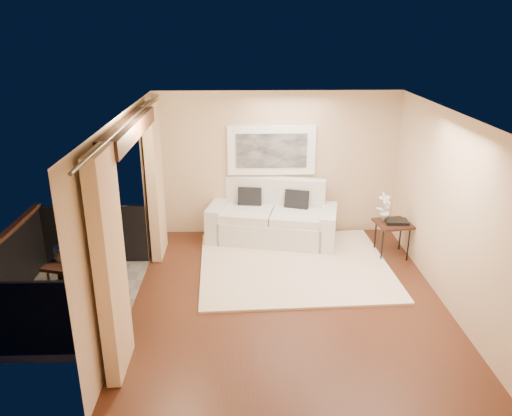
{
  "coord_description": "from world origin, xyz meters",
  "views": [
    {
      "loc": [
        -0.67,
        -6.48,
        3.83
      ],
      "look_at": [
        -0.44,
        0.97,
        1.05
      ],
      "focal_mm": 35.0,
      "sensor_mm": 36.0,
      "label": 1
    }
  ],
  "objects_px": {
    "side_table": "(393,226)",
    "bistro_table": "(72,267)",
    "sofa": "(273,220)",
    "balcony_chair_far": "(94,248)",
    "orchid": "(385,207)",
    "balcony_chair_near": "(67,278)",
    "ice_bucket": "(61,253)"
  },
  "relations": [
    {
      "from": "bistro_table",
      "to": "balcony_chair_far",
      "type": "bearing_deg",
      "value": 76.35
    },
    {
      "from": "balcony_chair_far",
      "to": "sofa",
      "type": "bearing_deg",
      "value": -140.7
    },
    {
      "from": "side_table",
      "to": "balcony_chair_far",
      "type": "relative_size",
      "value": 0.6
    },
    {
      "from": "balcony_chair_near",
      "to": "ice_bucket",
      "type": "height_order",
      "value": "ice_bucket"
    },
    {
      "from": "sofa",
      "to": "balcony_chair_near",
      "type": "distance_m",
      "value": 3.82
    },
    {
      "from": "sofa",
      "to": "ice_bucket",
      "type": "distance_m",
      "value": 3.83
    },
    {
      "from": "side_table",
      "to": "ice_bucket",
      "type": "xyz_separation_m",
      "value": [
        -5.13,
        -1.46,
        0.25
      ]
    },
    {
      "from": "sofa",
      "to": "orchid",
      "type": "height_order",
      "value": "sofa"
    },
    {
      "from": "side_table",
      "to": "sofa",
      "type": "bearing_deg",
      "value": 159.86
    },
    {
      "from": "orchid",
      "to": "balcony_chair_far",
      "type": "height_order",
      "value": "orchid"
    },
    {
      "from": "orchid",
      "to": "balcony_chair_far",
      "type": "distance_m",
      "value": 4.82
    },
    {
      "from": "balcony_chair_near",
      "to": "ice_bucket",
      "type": "bearing_deg",
      "value": 137.22
    },
    {
      "from": "balcony_chair_far",
      "to": "ice_bucket",
      "type": "height_order",
      "value": "balcony_chair_far"
    },
    {
      "from": "orchid",
      "to": "bistro_table",
      "type": "relative_size",
      "value": 0.68
    },
    {
      "from": "sofa",
      "to": "bistro_table",
      "type": "height_order",
      "value": "sofa"
    },
    {
      "from": "orchid",
      "to": "ice_bucket",
      "type": "height_order",
      "value": "orchid"
    },
    {
      "from": "orchid",
      "to": "balcony_chair_near",
      "type": "relative_size",
      "value": 0.57
    },
    {
      "from": "side_table",
      "to": "bistro_table",
      "type": "height_order",
      "value": "bistro_table"
    },
    {
      "from": "balcony_chair_near",
      "to": "bistro_table",
      "type": "bearing_deg",
      "value": 71.39
    },
    {
      "from": "orchid",
      "to": "balcony_chair_far",
      "type": "relative_size",
      "value": 0.46
    },
    {
      "from": "sofa",
      "to": "bistro_table",
      "type": "distance_m",
      "value": 3.73
    },
    {
      "from": "ice_bucket",
      "to": "balcony_chair_near",
      "type": "bearing_deg",
      "value": -57.47
    },
    {
      "from": "balcony_chair_far",
      "to": "side_table",
      "type": "bearing_deg",
      "value": -160.46
    },
    {
      "from": "side_table",
      "to": "balcony_chair_far",
      "type": "xyz_separation_m",
      "value": [
        -4.84,
        -0.93,
        0.08
      ]
    },
    {
      "from": "side_table",
      "to": "ice_bucket",
      "type": "relative_size",
      "value": 3.23
    },
    {
      "from": "ice_bucket",
      "to": "sofa",
      "type": "bearing_deg",
      "value": 35.33
    },
    {
      "from": "sofa",
      "to": "ice_bucket",
      "type": "relative_size",
      "value": 12.34
    },
    {
      "from": "sofa",
      "to": "balcony_chair_far",
      "type": "bearing_deg",
      "value": -137.36
    },
    {
      "from": "orchid",
      "to": "sofa",
      "type": "bearing_deg",
      "value": 161.52
    },
    {
      "from": "side_table",
      "to": "ice_bucket",
      "type": "height_order",
      "value": "ice_bucket"
    },
    {
      "from": "sofa",
      "to": "side_table",
      "type": "xyz_separation_m",
      "value": [
        2.02,
        -0.74,
        0.16
      ]
    },
    {
      "from": "balcony_chair_near",
      "to": "sofa",
      "type": "bearing_deg",
      "value": 52.52
    }
  ]
}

